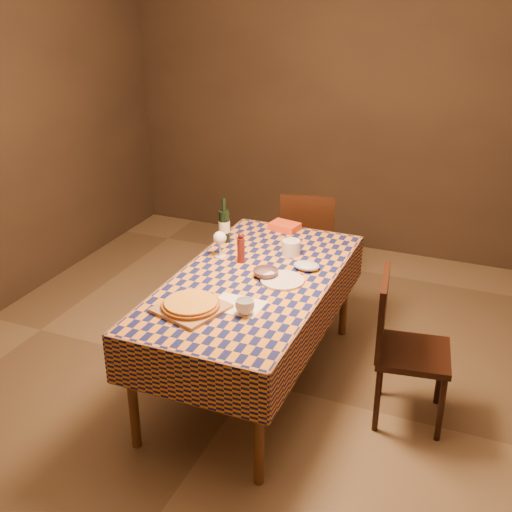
{
  "coord_description": "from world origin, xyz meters",
  "views": [
    {
      "loc": [
        1.37,
        -3.27,
        2.52
      ],
      "look_at": [
        0.0,
        0.05,
        0.9
      ],
      "focal_mm": 45.0,
      "sensor_mm": 36.0,
      "label": 1
    }
  ],
  "objects_px": {
    "pizza": "(191,304)",
    "chair_far": "(307,239)",
    "dining_table": "(253,289)",
    "cutting_board": "(191,308)",
    "wine_bottle": "(224,225)",
    "bowl": "(266,273)",
    "white_plate": "(282,280)",
    "chair_right": "(400,341)"
  },
  "relations": [
    {
      "from": "cutting_board",
      "to": "chair_far",
      "type": "xyz_separation_m",
      "value": [
        0.1,
        1.78,
        -0.26
      ]
    },
    {
      "from": "dining_table",
      "to": "chair_right",
      "type": "xyz_separation_m",
      "value": [
        0.92,
        0.02,
        -0.17
      ]
    },
    {
      "from": "white_plate",
      "to": "dining_table",
      "type": "bearing_deg",
      "value": -171.49
    },
    {
      "from": "pizza",
      "to": "bowl",
      "type": "xyz_separation_m",
      "value": [
        0.23,
        0.55,
        -0.01
      ]
    },
    {
      "from": "dining_table",
      "to": "cutting_board",
      "type": "distance_m",
      "value": 0.54
    },
    {
      "from": "dining_table",
      "to": "chair_right",
      "type": "bearing_deg",
      "value": 1.38
    },
    {
      "from": "bowl",
      "to": "chair_far",
      "type": "height_order",
      "value": "chair_far"
    },
    {
      "from": "dining_table",
      "to": "pizza",
      "type": "distance_m",
      "value": 0.54
    },
    {
      "from": "wine_bottle",
      "to": "chair_right",
      "type": "relative_size",
      "value": 0.34
    },
    {
      "from": "cutting_board",
      "to": "white_plate",
      "type": "height_order",
      "value": "cutting_board"
    },
    {
      "from": "pizza",
      "to": "chair_far",
      "type": "distance_m",
      "value": 1.81
    },
    {
      "from": "dining_table",
      "to": "cutting_board",
      "type": "bearing_deg",
      "value": -108.21
    },
    {
      "from": "bowl",
      "to": "white_plate",
      "type": "xyz_separation_m",
      "value": [
        0.12,
        -0.02,
        -0.02
      ]
    },
    {
      "from": "dining_table",
      "to": "cutting_board",
      "type": "xyz_separation_m",
      "value": [
        -0.17,
        -0.5,
        0.09
      ]
    },
    {
      "from": "cutting_board",
      "to": "pizza",
      "type": "bearing_deg",
      "value": 0.0
    },
    {
      "from": "cutting_board",
      "to": "wine_bottle",
      "type": "relative_size",
      "value": 1.08
    },
    {
      "from": "wine_bottle",
      "to": "chair_far",
      "type": "xyz_separation_m",
      "value": [
        0.35,
        0.82,
        -0.37
      ]
    },
    {
      "from": "chair_far",
      "to": "white_plate",
      "type": "bearing_deg",
      "value": -78.98
    },
    {
      "from": "dining_table",
      "to": "chair_far",
      "type": "height_order",
      "value": "chair_far"
    },
    {
      "from": "chair_far",
      "to": "chair_right",
      "type": "relative_size",
      "value": 1.0
    },
    {
      "from": "wine_bottle",
      "to": "white_plate",
      "type": "distance_m",
      "value": 0.75
    },
    {
      "from": "dining_table",
      "to": "white_plate",
      "type": "relative_size",
      "value": 6.88
    },
    {
      "from": "pizza",
      "to": "cutting_board",
      "type": "bearing_deg",
      "value": 0.0
    },
    {
      "from": "bowl",
      "to": "chair_far",
      "type": "xyz_separation_m",
      "value": [
        -0.13,
        1.23,
        -0.27
      ]
    },
    {
      "from": "pizza",
      "to": "bowl",
      "type": "height_order",
      "value": "pizza"
    },
    {
      "from": "bowl",
      "to": "white_plate",
      "type": "bearing_deg",
      "value": -10.16
    },
    {
      "from": "dining_table",
      "to": "chair_far",
      "type": "distance_m",
      "value": 1.3
    },
    {
      "from": "cutting_board",
      "to": "chair_right",
      "type": "distance_m",
      "value": 1.24
    },
    {
      "from": "dining_table",
      "to": "chair_far",
      "type": "relative_size",
      "value": 1.98
    },
    {
      "from": "dining_table",
      "to": "cutting_board",
      "type": "relative_size",
      "value": 5.41
    },
    {
      "from": "dining_table",
      "to": "cutting_board",
      "type": "height_order",
      "value": "cutting_board"
    },
    {
      "from": "chair_right",
      "to": "white_plate",
      "type": "bearing_deg",
      "value": 179.6
    },
    {
      "from": "cutting_board",
      "to": "chair_far",
      "type": "distance_m",
      "value": 1.81
    },
    {
      "from": "pizza",
      "to": "bowl",
      "type": "distance_m",
      "value": 0.6
    },
    {
      "from": "bowl",
      "to": "wine_bottle",
      "type": "bearing_deg",
      "value": 138.77
    },
    {
      "from": "wine_bottle",
      "to": "chair_right",
      "type": "bearing_deg",
      "value": -18.36
    },
    {
      "from": "bowl",
      "to": "wine_bottle",
      "type": "xyz_separation_m",
      "value": [
        -0.48,
        0.42,
        0.09
      ]
    },
    {
      "from": "bowl",
      "to": "chair_far",
      "type": "bearing_deg",
      "value": 95.85
    },
    {
      "from": "pizza",
      "to": "wine_bottle",
      "type": "bearing_deg",
      "value": 104.2
    },
    {
      "from": "dining_table",
      "to": "pizza",
      "type": "bearing_deg",
      "value": -108.21
    },
    {
      "from": "pizza",
      "to": "chair_right",
      "type": "xyz_separation_m",
      "value": [
        1.09,
        0.52,
        -0.28
      ]
    },
    {
      "from": "pizza",
      "to": "white_plate",
      "type": "height_order",
      "value": "pizza"
    }
  ]
}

